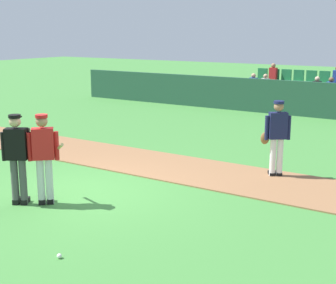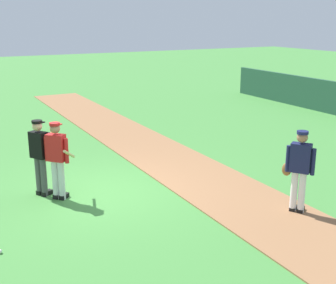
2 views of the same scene
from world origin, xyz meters
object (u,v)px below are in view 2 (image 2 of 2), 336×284
at_px(umpire_home_plate, 40,153).
at_px(batter_red_jersey, 57,158).
at_px(runner_navy_jersey, 299,169).
at_px(baseball, 0,251).

bearing_deg(umpire_home_plate, batter_red_jersey, 33.56).
height_order(batter_red_jersey, runner_navy_jersey, same).
xyz_separation_m(runner_navy_jersey, baseball, (-1.14, -5.72, -0.93)).
relative_size(umpire_home_plate, baseball, 23.78).
xyz_separation_m(umpire_home_plate, runner_navy_jersey, (3.47, 4.43, -0.04)).
height_order(batter_red_jersey, umpire_home_plate, same).
height_order(umpire_home_plate, baseball, umpire_home_plate).
distance_m(runner_navy_jersey, baseball, 5.91).
bearing_deg(umpire_home_plate, runner_navy_jersey, 51.90).
distance_m(umpire_home_plate, runner_navy_jersey, 5.63).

